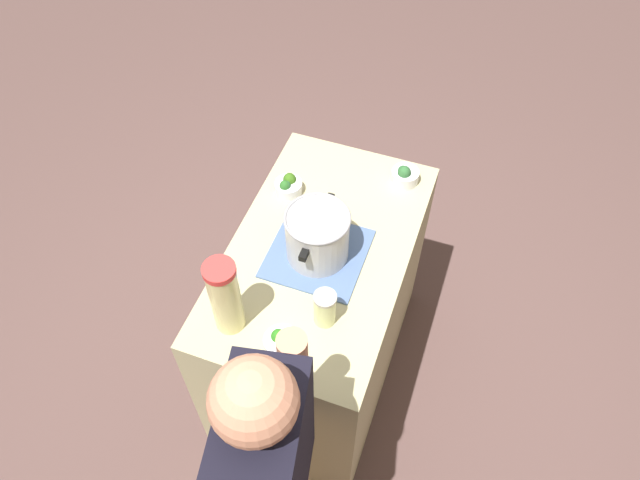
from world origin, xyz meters
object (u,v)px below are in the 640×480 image
Objects in this scene: lemonade_pitcher at (225,297)px; broccoli_bowl_front at (405,175)px; broccoli_bowl_back at (282,341)px; broccoli_bowl_center at (288,186)px; mason_jar at (325,308)px; cooking_pot at (318,235)px.

lemonade_pitcher reaches higher than broccoli_bowl_front.
broccoli_bowl_front is at bearing 167.85° from broccoli_bowl_back.
broccoli_bowl_center is at bearing -63.44° from broccoli_bowl_front.
broccoli_bowl_center is (-0.61, -0.04, -0.13)m from lemonade_pitcher.
lemonade_pitcher is 0.33m from mason_jar.
cooking_pot is 2.80× the size of broccoli_bowl_center.
broccoli_bowl_center is (0.21, -0.41, -0.00)m from broccoli_bowl_front.
broccoli_bowl_back is at bearing -34.33° from mason_jar.
mason_jar is 1.30× the size of broccoli_bowl_front.
lemonade_pitcher reaches higher than broccoli_bowl_back.
mason_jar is (-0.12, 0.29, -0.09)m from lemonade_pitcher.
cooking_pot is 2.76× the size of broccoli_bowl_front.
mason_jar is at bearing -6.93° from broccoli_bowl_front.
lemonade_pitcher reaches higher than cooking_pot.
broccoli_bowl_back is at bearing 19.91° from broccoli_bowl_center.
broccoli_bowl_back is (0.84, -0.18, -0.00)m from broccoli_bowl_front.
lemonade_pitcher is 2.91× the size of broccoli_bowl_front.
cooking_pot is 2.58× the size of broccoli_bowl_back.
broccoli_bowl_front is 0.94× the size of broccoli_bowl_back.
broccoli_bowl_back is (0.14, -0.10, -0.04)m from mason_jar.
cooking_pot reaches higher than broccoli_bowl_back.
cooking_pot is 0.27m from mason_jar.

